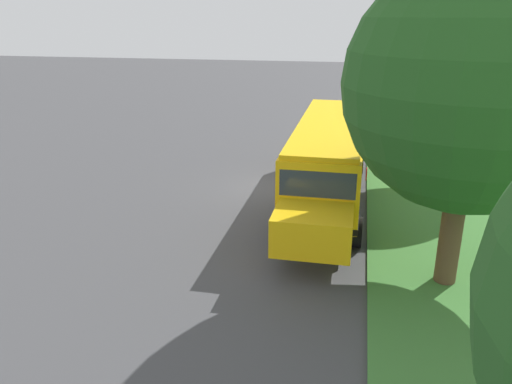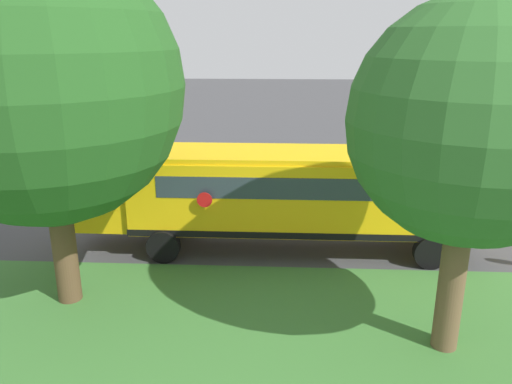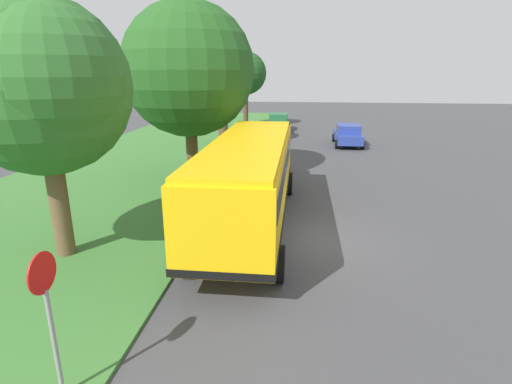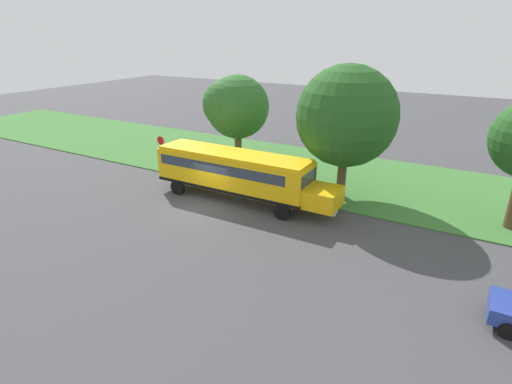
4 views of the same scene
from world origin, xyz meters
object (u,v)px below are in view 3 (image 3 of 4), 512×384
object	(u,v)px
school_bus	(251,173)
stop_sign	(49,310)
oak_tree_far_end	(222,75)
oak_tree_roadside_mid	(189,70)
oak_tree_across_road	(246,72)
oak_tree_beside_bus	(45,85)
car_green_middle	(278,121)
car_blue_nearest	(348,134)

from	to	relation	value
school_bus	stop_sign	bearing A→B (deg)	-104.68
school_bus	oak_tree_far_end	world-z (taller)	oak_tree_far_end
oak_tree_roadside_mid	oak_tree_across_road	distance (m)	20.27
oak_tree_beside_bus	oak_tree_far_end	size ratio (longest dim) A/B	1.03
car_green_middle	oak_tree_roadside_mid	distance (m)	18.99
oak_tree_roadside_mid	school_bus	bearing A→B (deg)	-57.37
oak_tree_across_road	car_blue_nearest	bearing A→B (deg)	-45.93
oak_tree_roadside_mid	stop_sign	bearing A→B (deg)	-84.10
school_bus	car_green_middle	size ratio (longest dim) A/B	2.82
oak_tree_far_end	oak_tree_across_road	bearing A→B (deg)	88.75
school_bus	stop_sign	world-z (taller)	school_bus
school_bus	oak_tree_across_road	world-z (taller)	oak_tree_across_road
car_blue_nearest	stop_sign	distance (m)	26.19
car_blue_nearest	oak_tree_far_end	distance (m)	10.18
oak_tree_across_road	oak_tree_roadside_mid	bearing A→B (deg)	-89.73
car_green_middle	oak_tree_beside_bus	world-z (taller)	oak_tree_beside_bus
oak_tree_beside_bus	oak_tree_across_road	xyz separation A→B (m)	(1.30, 29.30, 0.20)
oak_tree_roadside_mid	oak_tree_far_end	world-z (taller)	oak_tree_roadside_mid
oak_tree_far_end	stop_sign	size ratio (longest dim) A/B	2.63
oak_tree_beside_bus	stop_sign	world-z (taller)	oak_tree_beside_bus
school_bus	car_green_middle	bearing A→B (deg)	90.95
school_bus	oak_tree_roadside_mid	distance (m)	7.61
oak_tree_across_road	oak_tree_far_end	bearing A→B (deg)	-91.25
oak_tree_roadside_mid	stop_sign	distance (m)	14.63
oak_tree_far_end	oak_tree_across_road	world-z (taller)	oak_tree_far_end
oak_tree_far_end	oak_tree_across_road	size ratio (longest dim) A/B	1.01
stop_sign	school_bus	bearing A→B (deg)	75.32
school_bus	stop_sign	size ratio (longest dim) A/B	4.53
oak_tree_beside_bus	car_blue_nearest	bearing A→B (deg)	62.94
oak_tree_far_end	stop_sign	world-z (taller)	oak_tree_far_end
oak_tree_beside_bus	stop_sign	distance (m)	6.68
car_blue_nearest	oak_tree_beside_bus	bearing A→B (deg)	-117.06
car_green_middle	oak_tree_far_end	distance (m)	10.00
school_bus	car_blue_nearest	xyz separation A→B (m)	(5.20, 16.73, -1.05)
school_bus	car_blue_nearest	world-z (taller)	school_bus
oak_tree_across_road	stop_sign	xyz separation A→B (m)	(1.55, -34.36, -3.51)
oak_tree_across_road	stop_sign	size ratio (longest dim) A/B	2.60
school_bus	car_green_middle	distance (m)	23.89
car_blue_nearest	car_green_middle	bearing A→B (deg)	128.14
car_blue_nearest	oak_tree_across_road	xyz separation A→B (m)	(-8.95, 9.25, 4.36)
car_green_middle	stop_sign	size ratio (longest dim) A/B	1.61
school_bus	stop_sign	xyz separation A→B (m)	(-2.20, -8.39, -0.19)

